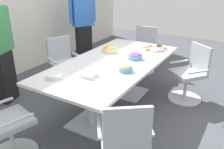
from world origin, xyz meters
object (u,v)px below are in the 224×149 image
at_px(snack_bowl_candy_mix, 135,56).
at_px(napkin_pile, 89,74).
at_px(donut_platter, 155,48).
at_px(plate_stack, 54,76).
at_px(office_chair_0, 124,144).
at_px(snack_bowl_cookies, 126,68).
at_px(office_chair_1, 190,76).
at_px(office_chair_3, 64,66).
at_px(office_chair_4, 4,127).
at_px(conference_table, 112,70).
at_px(person_standing_1, 83,21).
at_px(office_chair_2, 143,52).
at_px(snack_bowl_chips_orange, 109,49).

height_order(snack_bowl_candy_mix, napkin_pile, snack_bowl_candy_mix).
bearing_deg(donut_platter, plate_stack, 160.61).
relative_size(office_chair_0, snack_bowl_cookies, 4.85).
relative_size(office_chair_1, office_chair_3, 1.00).
xyz_separation_m(office_chair_4, napkin_pile, (0.97, -0.46, 0.37)).
xyz_separation_m(conference_table, person_standing_1, (1.39, 1.57, 0.33)).
bearing_deg(office_chair_3, conference_table, 102.07).
distance_m(office_chair_2, snack_bowl_candy_mix, 1.50).
distance_m(person_standing_1, napkin_pile, 2.56).
bearing_deg(conference_table, plate_stack, 159.83).
bearing_deg(office_chair_4, snack_bowl_chips_orange, 99.58).
distance_m(office_chair_0, snack_bowl_chips_orange, 1.91).
height_order(snack_bowl_chips_orange, plate_stack, snack_bowl_chips_orange).
bearing_deg(office_chair_3, snack_bowl_chips_orange, 125.04).
relative_size(office_chair_1, snack_bowl_candy_mix, 4.04).
bearing_deg(office_chair_2, office_chair_4, 80.67).
bearing_deg(conference_table, office_chair_0, -144.17).
relative_size(office_chair_4, snack_bowl_candy_mix, 4.04).
xyz_separation_m(snack_bowl_cookies, snack_bowl_candy_mix, (0.51, 0.11, 0.00)).
distance_m(person_standing_1, plate_stack, 2.58).
height_order(office_chair_1, plate_stack, office_chair_1).
xyz_separation_m(snack_bowl_candy_mix, napkin_pile, (-0.89, 0.20, -0.02)).
distance_m(snack_bowl_chips_orange, donut_platter, 0.78).
relative_size(office_chair_1, office_chair_4, 1.00).
bearing_deg(office_chair_2, person_standing_1, 5.85).
bearing_deg(conference_table, donut_platter, -18.63).
bearing_deg(office_chair_4, office_chair_3, 125.05).
height_order(office_chair_1, office_chair_4, same).
xyz_separation_m(office_chair_0, office_chair_4, (-0.43, 1.25, 0.00)).
distance_m(person_standing_1, snack_bowl_chips_orange, 1.65).
distance_m(snack_bowl_cookies, plate_stack, 0.92).
distance_m(office_chair_2, snack_bowl_chips_orange, 1.34).
distance_m(conference_table, snack_bowl_candy_mix, 0.41).
bearing_deg(person_standing_1, snack_bowl_candy_mix, 87.98).
bearing_deg(office_chair_1, office_chair_0, 124.55).
bearing_deg(napkin_pile, plate_stack, 127.33).
xyz_separation_m(person_standing_1, snack_bowl_chips_orange, (-1.01, -1.29, -0.16)).
distance_m(office_chair_3, napkin_pile, 1.41).
xyz_separation_m(conference_table, donut_platter, (0.90, -0.30, 0.14)).
bearing_deg(office_chair_2, napkin_pile, 90.73).
bearing_deg(office_chair_4, office_chair_1, 74.96).
bearing_deg(snack_bowl_chips_orange, office_chair_3, 103.86).
relative_size(snack_bowl_chips_orange, napkin_pile, 1.37).
relative_size(office_chair_4, person_standing_1, 0.50).
relative_size(office_chair_0, office_chair_4, 1.00).
bearing_deg(plate_stack, office_chair_3, 36.85).
distance_m(person_standing_1, snack_bowl_candy_mix, 2.11).
height_order(conference_table, snack_bowl_chips_orange, snack_bowl_chips_orange).
xyz_separation_m(snack_bowl_chips_orange, donut_platter, (0.52, -0.58, -0.03)).
xyz_separation_m(office_chair_0, office_chair_2, (2.80, 1.05, 0.00)).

